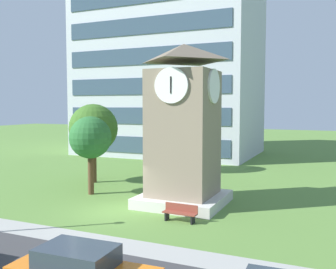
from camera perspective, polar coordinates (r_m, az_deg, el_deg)
name	(u,v)px	position (r m, az deg, el deg)	size (l,w,h in m)	color
ground_plane	(114,212)	(22.03, -7.95, -11.28)	(160.00, 160.00, 0.00)	#567F38
kerb_strip	(64,235)	(18.69, -15.14, -14.25)	(120.00, 1.60, 0.01)	#9E9E99
office_building	(170,49)	(48.24, 0.30, 12.53)	(20.72, 13.63, 25.60)	#B7BCC6
clock_tower	(184,134)	(22.75, 2.33, 0.03)	(4.83, 4.83, 9.49)	gray
park_bench	(180,213)	(19.99, 1.83, -11.49)	(1.82, 0.54, 0.88)	brown
tree_near_tower	(90,138)	(25.92, -11.44, -0.52)	(2.80, 2.80, 5.21)	#513823
tree_streetside	(93,129)	(29.88, -11.00, 0.87)	(3.72, 3.72, 6.04)	#513823
tree_by_building	(173,123)	(33.95, 0.73, 1.66)	(4.09, 4.09, 6.40)	#513823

